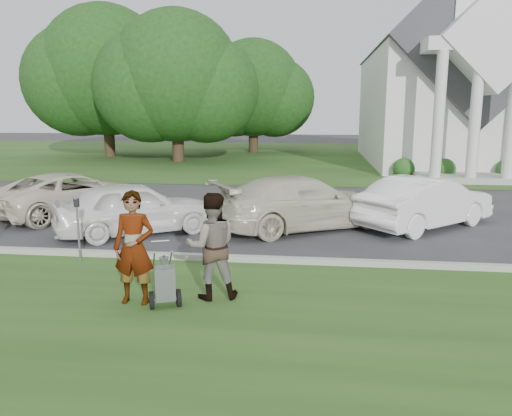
% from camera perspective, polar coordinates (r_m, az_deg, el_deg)
% --- Properties ---
extents(ground, '(120.00, 120.00, 0.00)m').
position_cam_1_polar(ground, '(10.81, 0.78, -7.16)').
color(ground, '#333335').
rests_on(ground, ground).
extents(grass_strip, '(80.00, 7.00, 0.01)m').
position_cam_1_polar(grass_strip, '(8.03, -1.59, -13.82)').
color(grass_strip, '#244B19').
rests_on(grass_strip, ground).
extents(church_lawn, '(80.00, 30.00, 0.01)m').
position_cam_1_polar(church_lawn, '(37.37, 5.25, 5.93)').
color(church_lawn, '#244B19').
rests_on(church_lawn, ground).
extents(curb, '(80.00, 0.18, 0.15)m').
position_cam_1_polar(curb, '(11.30, 1.08, -5.93)').
color(curb, '#9E9E93').
rests_on(curb, ground).
extents(church, '(9.19, 19.00, 24.10)m').
position_cam_1_polar(church, '(34.33, 20.94, 14.72)').
color(church, white).
rests_on(church, ground).
extents(tree_left, '(10.63, 8.40, 9.71)m').
position_cam_1_polar(tree_left, '(33.49, -9.13, 13.98)').
color(tree_left, '#332316').
rests_on(tree_left, ground).
extents(tree_far, '(11.64, 9.20, 10.73)m').
position_cam_1_polar(tree_far, '(38.36, -16.80, 14.15)').
color(tree_far, '#332316').
rests_on(tree_far, ground).
extents(tree_back, '(9.61, 7.60, 8.89)m').
position_cam_1_polar(tree_back, '(40.53, -0.32, 13.06)').
color(tree_back, '#332316').
rests_on(tree_back, ground).
extents(striping_cart, '(0.79, 1.15, 0.99)m').
position_cam_1_polar(striping_cart, '(8.88, -10.39, -8.57)').
color(striping_cart, black).
rests_on(striping_cart, ground).
extents(person_left, '(0.74, 0.48, 2.02)m').
position_cam_1_polar(person_left, '(9.02, -13.76, -4.53)').
color(person_left, '#999999').
rests_on(person_left, ground).
extents(person_right, '(1.11, 0.97, 1.95)m').
position_cam_1_polar(person_right, '(9.03, -5.09, -4.44)').
color(person_right, '#999999').
rests_on(person_right, ground).
extents(parking_meter_near, '(0.11, 0.10, 1.48)m').
position_cam_1_polar(parking_meter_near, '(11.85, -19.71, -1.50)').
color(parking_meter_near, gray).
rests_on(parking_meter_near, ground).
extents(car_a, '(4.54, 5.51, 1.40)m').
position_cam_1_polar(car_a, '(17.37, -20.36, 1.54)').
color(car_a, beige).
rests_on(car_a, ground).
extents(car_b, '(4.57, 3.82, 1.47)m').
position_cam_1_polar(car_b, '(14.16, -13.60, 0.03)').
color(car_b, white).
rests_on(car_b, ground).
extents(car_c, '(5.62, 4.59, 1.53)m').
position_cam_1_polar(car_c, '(14.44, 5.35, 0.63)').
color(car_c, beige).
rests_on(car_c, ground).
extents(car_d, '(4.45, 4.25, 1.50)m').
position_cam_1_polar(car_d, '(15.33, 18.82, 0.63)').
color(car_d, white).
rests_on(car_d, ground).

